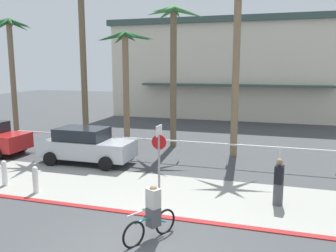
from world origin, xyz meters
TOP-DOWN VIEW (x-y plane):
  - ground_plane at (0.00, 10.00)m, footprint 80.00×80.00m
  - sidewalk_strip at (0.00, 4.20)m, footprint 44.00×4.00m
  - curb_paint at (0.00, 2.20)m, footprint 44.00×0.24m
  - building_backdrop at (-0.20, 26.85)m, footprint 22.39×11.11m
  - rail_fence at (-0.00, 8.50)m, footprint 20.88×0.08m
  - stop_sign_bike_lane at (-0.57, 3.76)m, footprint 0.52×0.56m
  - bollard_0 at (-6.64, 3.17)m, footprint 0.20×0.20m
  - bollard_2 at (-4.98, 2.84)m, footprint 0.20×0.20m
  - palm_tree_0 at (-14.04, 12.66)m, footprint 3.51×2.92m
  - palm_tree_1 at (-7.71, 11.21)m, footprint 3.15×3.37m
  - palm_tree_2 at (-5.30, 11.86)m, footprint 3.37×2.99m
  - palm_tree_3 at (-2.33, 11.63)m, footprint 3.32×3.26m
  - palm_tree_4 at (1.23, 10.51)m, footprint 3.28×2.91m
  - car_silver_1 at (-5.26, 6.95)m, footprint 4.40×2.02m
  - cyclist_teal_0 at (0.21, 0.82)m, footprint 0.94×1.62m
  - pedestrian_1 at (3.41, 4.21)m, footprint 0.37×0.44m

SIDE VIEW (x-z plane):
  - ground_plane at x=0.00m, z-range 0.00..0.00m
  - sidewalk_strip at x=0.00m, z-range 0.00..0.02m
  - curb_paint at x=0.00m, z-range 0.00..0.03m
  - bollard_0 at x=-6.64m, z-range 0.02..1.02m
  - bollard_2 at x=-4.98m, z-range 0.02..1.02m
  - cyclist_teal_0 at x=0.21m, z-range -0.06..1.44m
  - pedestrian_1 at x=3.41m, z-range -0.07..1.53m
  - rail_fence at x=0.00m, z-range 0.32..1.36m
  - car_silver_1 at x=-5.26m, z-range 0.03..1.72m
  - stop_sign_bike_lane at x=-0.57m, z-range 0.40..2.96m
  - building_backdrop at x=-0.20m, z-range 0.02..8.54m
  - palm_tree_2 at x=-5.30m, z-range 1.80..8.35m
  - palm_tree_0 at x=-14.04m, z-range 2.03..9.70m
  - palm_tree_3 at x=-2.33m, z-range 1.99..9.77m
  - palm_tree_4 at x=1.23m, z-range 1.95..10.43m
  - palm_tree_1 at x=-7.71m, z-range 2.34..11.88m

